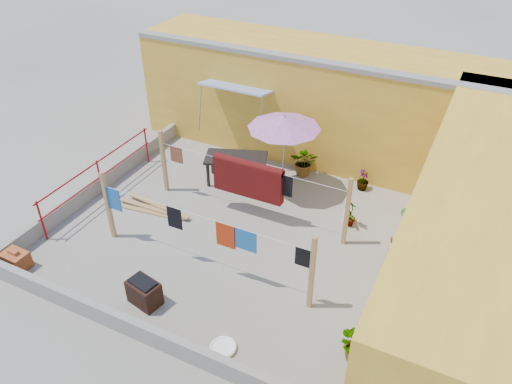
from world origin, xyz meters
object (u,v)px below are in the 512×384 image
water_jug_b (348,216)px  brick_stack (16,260)px  white_basin (223,348)px  plant_back_a (305,161)px  patio_umbrella (284,123)px  brazier (144,292)px  water_jug_a (407,223)px  outdoor_table (236,159)px  green_hose (411,213)px

water_jug_b → brick_stack: bearing=-141.2°
white_basin → plant_back_a: (-0.92, 6.31, 0.38)m
brick_stack → patio_umbrella: bearing=53.5°
patio_umbrella → water_jug_b: 2.81m
patio_umbrella → plant_back_a: 1.89m
brick_stack → brazier: size_ratio=0.79×
plant_back_a → water_jug_a: bearing=-20.8°
brazier → plant_back_a: 6.09m
white_basin → outdoor_table: bearing=115.7°
green_hose → plant_back_a: (-3.16, 0.57, 0.39)m
outdoor_table → water_jug_a: (4.71, -0.04, -0.55)m
green_hose → brazier: bearing=-128.0°
white_basin → water_jug_b: size_ratio=1.44×
patio_umbrella → water_jug_a: bearing=-3.4°
patio_umbrella → brick_stack: 6.96m
water_jug_b → green_hose: bearing=35.8°
white_basin → water_jug_b: bearing=79.7°
brazier → plant_back_a: (1.07, 5.99, 0.14)m
brazier → water_jug_b: bearing=57.2°
outdoor_table → plant_back_a: size_ratio=2.19×
green_hose → outdoor_table: bearing=-172.8°
water_jug_a → green_hose: bearing=90.0°
water_jug_b → plant_back_a: 2.38m
green_hose → plant_back_a: bearing=169.9°
water_jug_b → outdoor_table: bearing=173.3°
plant_back_a → patio_umbrella: bearing=-103.6°
patio_umbrella → green_hose: 3.96m
patio_umbrella → white_basin: patio_umbrella is taller
brick_stack → water_jug_b: 7.73m
patio_umbrella → outdoor_table: (-1.31, -0.17, -1.31)m
brick_stack → outdoor_table: bearing=62.8°
brazier → white_basin: (1.99, -0.32, -0.24)m
water_jug_b → green_hose: (1.38, 0.99, -0.12)m
outdoor_table → brazier: size_ratio=2.56×
outdoor_table → water_jug_a: size_ratio=5.32×
water_jug_b → plant_back_a: size_ratio=0.41×
outdoor_table → water_jug_b: (3.34, -0.39, -0.55)m
brazier → plant_back_a: size_ratio=0.85×
outdoor_table → green_hose: (4.71, 0.60, -0.67)m
brazier → water_jug_a: 6.39m
patio_umbrella → brick_stack: patio_umbrella is taller
patio_umbrella → water_jug_b: bearing=-15.4°
plant_back_a → water_jug_b: bearing=-41.1°
brick_stack → brazier: brazier is taller
patio_umbrella → white_basin: bearing=-77.6°
brick_stack → plant_back_a: plant_back_a is taller
white_basin → water_jug_a: bearing=66.3°
water_jug_a → green_hose: 0.65m
brick_stack → plant_back_a: (4.24, 6.40, 0.22)m
patio_umbrella → outdoor_table: patio_umbrella is taller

